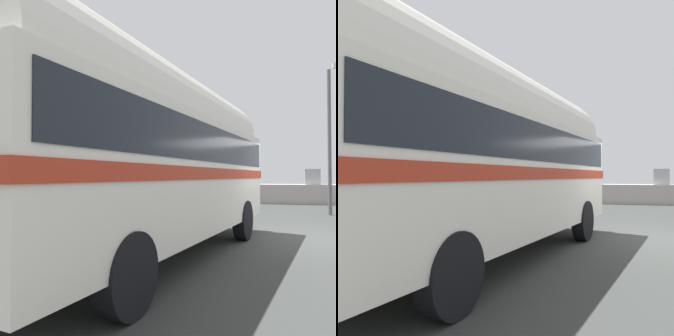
{
  "view_description": "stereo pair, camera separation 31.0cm",
  "coord_description": "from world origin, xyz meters",
  "views": [
    {
      "loc": [
        -1.39,
        -9.3,
        1.58
      ],
      "look_at": [
        -3.24,
        -1.8,
        1.76
      ],
      "focal_mm": 37.34,
      "sensor_mm": 36.0,
      "label": 1
    },
    {
      "loc": [
        -1.09,
        -9.22,
        1.58
      ],
      "look_at": [
        -3.24,
        -1.8,
        1.76
      ],
      "focal_mm": 37.34,
      "sensor_mm": 36.0,
      "label": 2
    }
  ],
  "objects": [
    {
      "name": "vintage_coach",
      "position": [
        -3.28,
        -2.89,
        2.05
      ],
      "size": [
        4.18,
        8.9,
        3.7
      ],
      "rotation": [
        0.0,
        0.0,
        -0.21
      ],
      "color": "black",
      "rests_on": "ground"
    },
    {
      "name": "breakwater",
      "position": [
        0.09,
        11.8,
        0.72
      ],
      "size": [
        31.36,
        2.18,
        2.48
      ],
      "color": "#B0A5A2",
      "rests_on": "ground"
    },
    {
      "name": "ground",
      "position": [
        0.0,
        0.0,
        0.01
      ],
      "size": [
        32.0,
        26.0,
        0.02
      ],
      "color": "#363937"
    }
  ]
}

